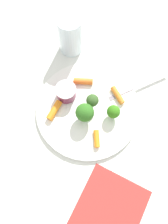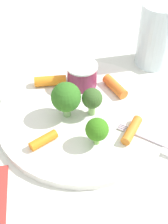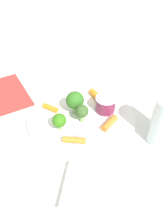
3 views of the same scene
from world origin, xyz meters
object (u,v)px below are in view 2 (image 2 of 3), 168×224
at_px(sauce_cup, 82,75).
at_px(broccoli_floret_2, 97,130).
at_px(broccoli_floret_1, 92,99).
at_px(carrot_stick_0, 115,86).
at_px(carrot_stick_2, 43,140).
at_px(carrot_stick_3, 50,81).
at_px(broccoli_floret_0, 66,97).
at_px(carrot_stick_1, 132,130).
at_px(plate, 83,114).
at_px(drinking_glass, 156,35).

relative_size(sauce_cup, broccoli_floret_2, 1.19).
distance_m(broccoli_floret_1, broccoli_floret_2, 0.06).
xyz_separation_m(sauce_cup, carrot_stick_0, (-0.04, 0.04, -0.01)).
height_order(sauce_cup, carrot_stick_2, sauce_cup).
bearing_deg(carrot_stick_3, broccoli_floret_1, 103.25).
height_order(broccoli_floret_0, carrot_stick_1, broccoli_floret_0).
bearing_deg(broccoli_floret_2, broccoli_floret_0, -82.84).
distance_m(plate, broccoli_floret_1, 0.04).
height_order(broccoli_floret_1, broccoli_floret_2, broccoli_floret_1).
distance_m(broccoli_floret_1, carrot_stick_1, 0.08).
height_order(plate, broccoli_floret_0, broccoli_floret_0).
relative_size(carrot_stick_0, drinking_glass, 0.43).
height_order(carrot_stick_2, drinking_glass, drinking_glass).
bearing_deg(broccoli_floret_1, carrot_stick_0, -157.46).
relative_size(carrot_stick_0, carrot_stick_2, 1.21).
relative_size(broccoli_floret_1, carrot_stick_0, 0.94).
relative_size(broccoli_floret_2, carrot_stick_1, 0.87).
distance_m(sauce_cup, broccoli_floret_1, 0.08).
xyz_separation_m(carrot_stick_1, carrot_stick_2, (0.12, -0.05, -0.00)).
xyz_separation_m(plate, carrot_stick_3, (0.01, -0.09, 0.01)).
distance_m(carrot_stick_0, carrot_stick_1, 0.10).
bearing_deg(broccoli_floret_2, carrot_stick_3, -91.28).
bearing_deg(carrot_stick_0, carrot_stick_3, -39.26).
xyz_separation_m(carrot_stick_2, carrot_stick_3, (-0.07, -0.11, 0.00)).
distance_m(carrot_stick_1, drinking_glass, 0.21).
distance_m(broccoli_floret_0, broccoli_floret_2, 0.07).
xyz_separation_m(plate, drinking_glass, (-0.20, -0.06, 0.06)).
relative_size(broccoli_floret_2, carrot_stick_2, 1.05).
bearing_deg(plate, carrot_stick_1, 116.23).
bearing_deg(carrot_stick_3, plate, 98.19).
xyz_separation_m(sauce_cup, carrot_stick_1, (-0.00, 0.14, -0.01)).
height_order(broccoli_floret_0, broccoli_floret_2, broccoli_floret_0).
relative_size(broccoli_floret_0, carrot_stick_3, 1.13).
height_order(broccoli_floret_2, carrot_stick_0, broccoli_floret_2).
xyz_separation_m(carrot_stick_2, drinking_glass, (-0.28, -0.08, 0.04)).
relative_size(sauce_cup, carrot_stick_0, 1.03).
bearing_deg(carrot_stick_3, drinking_glass, 171.55).
bearing_deg(carrot_stick_2, broccoli_floret_1, -171.08).
height_order(plate, drinking_glass, drinking_glass).
distance_m(sauce_cup, broccoli_floret_2, 0.14).
distance_m(plate, sauce_cup, 0.07).
bearing_deg(broccoli_floret_0, broccoli_floret_2, 97.16).
bearing_deg(carrot_stick_2, plate, -162.76).
bearing_deg(broccoli_floret_0, sauce_cup, -139.27).
distance_m(plate, carrot_stick_0, 0.08).
bearing_deg(drinking_glass, sauce_cup, -0.86).
distance_m(plate, drinking_glass, 0.21).
relative_size(broccoli_floret_0, broccoli_floret_1, 1.26).
bearing_deg(carrot_stick_1, carrot_stick_0, -111.12).
relative_size(broccoli_floret_1, carrot_stick_2, 1.13).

